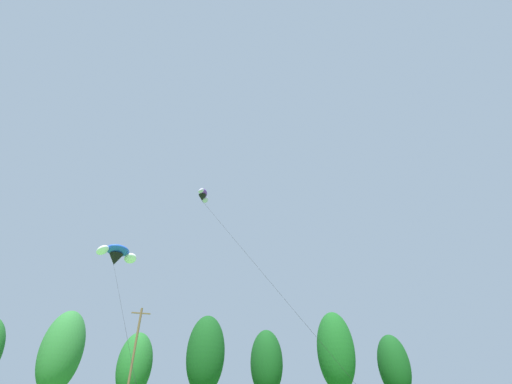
% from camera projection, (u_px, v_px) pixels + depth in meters
% --- Properties ---
extents(treeline_tree_c, '(5.27, 5.27, 12.84)m').
position_uv_depth(treeline_tree_c, '(62.00, 351.00, 43.54)').
color(treeline_tree_c, '#472D19').
rests_on(treeline_tree_c, ground_plane).
extents(treeline_tree_d, '(4.62, 4.62, 10.46)m').
position_uv_depth(treeline_tree_d, '(135.00, 365.00, 45.00)').
color(treeline_tree_d, '#472D19').
rests_on(treeline_tree_d, ground_plane).
extents(treeline_tree_e, '(5.23, 5.23, 12.69)m').
position_uv_depth(treeline_tree_e, '(206.00, 354.00, 45.54)').
color(treeline_tree_e, '#472D19').
rests_on(treeline_tree_e, ground_plane).
extents(treeline_tree_f, '(5.08, 5.08, 12.15)m').
position_uv_depth(treeline_tree_f, '(267.00, 362.00, 52.08)').
color(treeline_tree_f, '#472D19').
rests_on(treeline_tree_f, ground_plane).
extents(treeline_tree_g, '(5.74, 5.74, 14.57)m').
position_uv_depth(treeline_tree_g, '(336.00, 351.00, 51.40)').
color(treeline_tree_g, '#472D19').
rests_on(treeline_tree_g, ground_plane).
extents(treeline_tree_h, '(4.97, 4.97, 11.76)m').
position_uv_depth(treeline_tree_h, '(394.00, 365.00, 53.67)').
color(treeline_tree_h, '#472D19').
rests_on(treeline_tree_h, ground_plane).
extents(utility_pole, '(2.20, 0.26, 11.68)m').
position_uv_depth(utility_pole, '(133.00, 359.00, 37.13)').
color(utility_pole, brown).
rests_on(utility_pole, ground_plane).
extents(parafoil_kite_high_blue_white, '(5.78, 16.75, 13.21)m').
position_uv_depth(parafoil_kite_high_blue_white, '(117.00, 254.00, 31.42)').
color(parafoil_kite_high_blue_white, blue).
extents(parafoil_kite_mid_purple, '(8.33, 9.37, 15.39)m').
position_uv_depth(parafoil_kite_mid_purple, '(203.00, 196.00, 27.42)').
color(parafoil_kite_mid_purple, purple).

